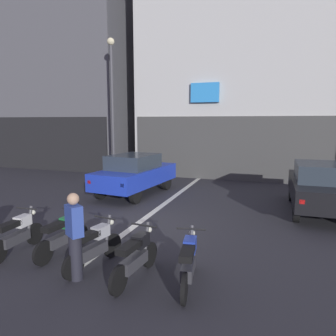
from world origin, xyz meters
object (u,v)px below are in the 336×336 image
car_black_parked_kerbside (321,186)px  motorcycle_white_row_leftmost (17,234)px  car_blue_crossing_near (135,173)px  person_by_motorcycles (75,236)px  motorcycle_silver_row_centre (95,246)px  motorcycle_blue_row_rightmost (189,262)px  motorcycle_green_row_left_mid (63,235)px  street_lamp (112,95)px  motorcycle_black_row_right_mid (136,256)px

car_black_parked_kerbside → motorcycle_white_row_leftmost: bearing=-140.1°
car_blue_crossing_near → person_by_motorcycles: 6.96m
motorcycle_white_row_leftmost → car_black_parked_kerbside: bearing=39.9°
motorcycle_silver_row_centre → motorcycle_blue_row_rightmost: bearing=-2.4°
car_blue_crossing_near → motorcycle_green_row_left_mid: car_blue_crossing_near is taller
car_black_parked_kerbside → street_lamp: (-9.32, 3.29, 3.36)m
street_lamp → motorcycle_white_row_leftmost: bearing=-74.6°
motorcycle_green_row_left_mid → car_blue_crossing_near: bearing=99.2°
motorcycle_white_row_leftmost → person_by_motorcycles: bearing=-16.3°
car_blue_crossing_near → motorcycle_black_row_right_mid: 7.00m
car_blue_crossing_near → motorcycle_blue_row_rightmost: bearing=-57.6°
car_black_parked_kerbside → motorcycle_black_row_right_mid: bearing=-122.9°
car_black_parked_kerbside → motorcycle_green_row_left_mid: size_ratio=2.46×
car_blue_crossing_near → car_black_parked_kerbside: bearing=-3.6°
car_blue_crossing_near → motorcycle_blue_row_rightmost: (3.95, -6.23, -0.43)m
motorcycle_silver_row_centre → person_by_motorcycles: 0.68m
motorcycle_green_row_left_mid → motorcycle_black_row_right_mid: same height
motorcycle_black_row_right_mid → person_by_motorcycles: size_ratio=1.00×
motorcycle_green_row_left_mid → motorcycle_blue_row_rightmost: (3.01, -0.39, 0.00)m
street_lamp → motorcycle_blue_row_rightmost: (6.49, -9.09, -3.79)m
car_blue_crossing_near → person_by_motorcycles: person_by_motorcycles is taller
motorcycle_green_row_left_mid → motorcycle_silver_row_centre: same height
motorcycle_silver_row_centre → motorcycle_blue_row_rightmost: 2.00m
street_lamp → motorcycle_green_row_left_mid: size_ratio=4.19×
motorcycle_white_row_leftmost → motorcycle_green_row_left_mid: (1.01, 0.29, 0.00)m
motorcycle_black_row_right_mid → motorcycle_blue_row_rightmost: (1.00, 0.10, 0.00)m
motorcycle_silver_row_centre → person_by_motorcycles: (-0.06, -0.55, 0.40)m
car_black_parked_kerbside → motorcycle_black_row_right_mid: 7.05m
person_by_motorcycles → motorcycle_blue_row_rightmost: bearing=12.9°
motorcycle_white_row_leftmost → street_lamp: bearing=105.4°
car_black_parked_kerbside → street_lamp: 10.43m
car_blue_crossing_near → motorcycle_green_row_left_mid: size_ratio=2.56×
motorcycle_white_row_leftmost → motorcycle_silver_row_centre: bearing=-0.5°
motorcycle_blue_row_rightmost → car_blue_crossing_near: bearing=122.4°
motorcycle_white_row_leftmost → motorcycle_black_row_right_mid: 3.02m
car_blue_crossing_near → motorcycle_white_row_leftmost: bearing=-90.6°
person_by_motorcycles → street_lamp: bearing=114.9°
motorcycle_green_row_left_mid → motorcycle_silver_row_centre: 1.05m
motorcycle_green_row_left_mid → motorcycle_black_row_right_mid: size_ratio=1.00×
motorcycle_white_row_leftmost → person_by_motorcycles: 2.07m
motorcycle_black_row_right_mid → person_by_motorcycles: bearing=-160.8°
car_black_parked_kerbside → motorcycle_blue_row_rightmost: bearing=-115.9°
person_by_motorcycles → car_black_parked_kerbside: bearing=52.1°
street_lamp → motorcycle_black_row_right_mid: 11.36m
car_blue_crossing_near → motorcycle_green_row_left_mid: (0.94, -5.84, -0.43)m
street_lamp → motorcycle_silver_row_centre: street_lamp is taller
motorcycle_green_row_left_mid → person_by_motorcycles: (0.95, -0.86, 0.40)m
car_black_parked_kerbside → motorcycle_black_row_right_mid: size_ratio=2.46×
car_blue_crossing_near → car_black_parked_kerbside: same height
car_blue_crossing_near → car_black_parked_kerbside: size_ratio=1.04×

